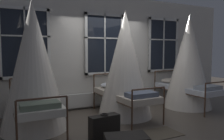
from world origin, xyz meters
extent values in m
plane|color=brown|center=(0.00, 0.00, 0.00)|extent=(18.00, 18.00, 0.00)
cube|color=silver|center=(0.00, 1.35, 1.58)|extent=(8.97, 0.10, 3.16)
cube|color=black|center=(-2.10, 1.24, 1.78)|extent=(1.18, 0.02, 1.71)
cube|color=silver|center=(-2.10, 1.24, 0.96)|extent=(1.18, 0.06, 0.07)
cube|color=silver|center=(-2.10, 1.24, 2.59)|extent=(1.18, 0.06, 0.07)
cube|color=silver|center=(-1.55, 1.24, 1.78)|extent=(0.07, 0.06, 1.71)
cube|color=silver|center=(-2.10, 1.24, 1.78)|extent=(0.04, 0.06, 1.71)
cube|color=silver|center=(-2.10, 1.24, 1.95)|extent=(1.18, 0.06, 0.04)
cube|color=black|center=(0.00, 1.24, 1.78)|extent=(1.18, 0.02, 1.71)
cube|color=silver|center=(0.00, 1.24, 0.96)|extent=(1.18, 0.06, 0.07)
cube|color=silver|center=(0.00, 1.24, 2.59)|extent=(1.18, 0.06, 0.07)
cube|color=silver|center=(-0.55, 1.24, 1.78)|extent=(0.07, 0.06, 1.71)
cube|color=silver|center=(0.55, 1.24, 1.78)|extent=(0.07, 0.06, 1.71)
cube|color=silver|center=(0.00, 1.24, 1.78)|extent=(0.04, 0.06, 1.71)
cube|color=silver|center=(0.00, 1.24, 1.95)|extent=(1.18, 0.06, 0.04)
cube|color=black|center=(2.10, 1.24, 1.78)|extent=(1.18, 0.02, 1.71)
cube|color=silver|center=(2.10, 1.24, 0.96)|extent=(1.18, 0.06, 0.07)
cube|color=silver|center=(2.10, 1.24, 2.59)|extent=(1.18, 0.06, 0.07)
cube|color=silver|center=(1.55, 1.24, 1.78)|extent=(0.07, 0.06, 1.71)
cube|color=silver|center=(2.66, 1.24, 1.78)|extent=(0.07, 0.06, 1.71)
cube|color=silver|center=(2.10, 1.24, 1.78)|extent=(0.04, 0.06, 1.71)
cube|color=silver|center=(2.10, 1.24, 1.95)|extent=(1.18, 0.06, 0.04)
cube|color=silver|center=(0.00, 1.22, 0.25)|extent=(4.81, 0.10, 0.36)
cylinder|color=#4C3323|center=(-2.48, 1.13, 0.48)|extent=(0.04, 0.04, 0.95)
cylinder|color=#4C3323|center=(-1.67, 1.12, 0.48)|extent=(0.04, 0.04, 0.95)
cylinder|color=#4C3323|center=(-2.50, -0.80, 0.41)|extent=(0.04, 0.04, 0.82)
cylinder|color=#4C3323|center=(-1.69, -0.81, 0.41)|extent=(0.04, 0.04, 0.82)
cylinder|color=#4C3323|center=(-2.49, 0.16, 0.46)|extent=(0.05, 1.93, 0.03)
cylinder|color=#4C3323|center=(-1.68, 0.15, 0.46)|extent=(0.05, 1.93, 0.03)
cylinder|color=#4C3323|center=(-2.08, 1.12, 0.95)|extent=(0.81, 0.04, 0.03)
cylinder|color=#4C3323|center=(-2.10, -0.80, 0.82)|extent=(0.81, 0.04, 0.03)
cube|color=silver|center=(-2.09, 0.16, 0.53)|extent=(0.85, 1.95, 0.14)
ellipsoid|color=silver|center=(-2.08, 0.88, 0.67)|extent=(0.63, 0.41, 0.14)
cube|color=slate|center=(-2.09, -0.54, 0.65)|extent=(0.67, 0.37, 0.10)
cone|color=silver|center=(-2.09, 0.16, 1.31)|extent=(1.33, 1.33, 2.61)
cylinder|color=#4C3323|center=(-0.39, 1.11, 0.48)|extent=(0.04, 0.04, 0.95)
cylinder|color=#4C3323|center=(0.42, 1.12, 0.48)|extent=(0.04, 0.04, 0.95)
cylinder|color=#4C3323|center=(-0.38, -0.81, 0.41)|extent=(0.04, 0.04, 0.82)
cylinder|color=#4C3323|center=(0.44, -0.81, 0.41)|extent=(0.04, 0.04, 0.82)
cylinder|color=#4C3323|center=(-0.38, 0.15, 0.46)|extent=(0.04, 1.93, 0.03)
cylinder|color=#4C3323|center=(0.43, 0.15, 0.46)|extent=(0.04, 1.93, 0.03)
cylinder|color=#4C3323|center=(0.02, 1.11, 0.95)|extent=(0.81, 0.04, 0.03)
cylinder|color=#4C3323|center=(0.03, -0.81, 0.82)|extent=(0.81, 0.04, 0.03)
cube|color=beige|center=(0.02, 0.15, 0.53)|extent=(0.84, 1.95, 0.14)
ellipsoid|color=silver|center=(0.02, 0.87, 0.67)|extent=(0.63, 0.40, 0.14)
cube|color=slate|center=(0.03, -0.55, 0.65)|extent=(0.67, 0.36, 0.10)
cone|color=silver|center=(0.02, 0.15, 1.28)|extent=(1.33, 1.33, 2.56)
cylinder|color=#4C3323|center=(1.66, 1.09, 0.48)|extent=(0.04, 0.04, 0.95)
cylinder|color=#4C3323|center=(2.48, 1.09, 0.48)|extent=(0.04, 0.04, 0.95)
cylinder|color=#4C3323|center=(1.67, -0.84, 0.41)|extent=(0.04, 0.04, 0.82)
cylinder|color=#4C3323|center=(1.67, 0.13, 0.46)|extent=(0.03, 1.92, 0.03)
cylinder|color=#4C3323|center=(2.48, 0.13, 0.46)|extent=(0.03, 1.92, 0.03)
cylinder|color=#4C3323|center=(2.07, 1.09, 0.95)|extent=(0.81, 0.03, 0.03)
cylinder|color=#4C3323|center=(2.07, -0.84, 0.82)|extent=(0.81, 0.03, 0.03)
cube|color=silver|center=(2.07, 0.13, 0.53)|extent=(0.83, 1.95, 0.14)
ellipsoid|color=beige|center=(2.07, 0.85, 0.67)|extent=(0.62, 0.40, 0.14)
cube|color=#8C939E|center=(2.07, -0.58, 0.65)|extent=(0.67, 0.36, 0.10)
cone|color=silver|center=(2.07, 0.13, 1.30)|extent=(1.33, 1.33, 2.60)
cube|color=brown|center=(0.00, -1.20, 0.01)|extent=(0.82, 0.58, 0.01)
cube|color=black|center=(-1.05, -0.95, 0.22)|extent=(0.57, 0.25, 0.44)
cube|color=tan|center=(-1.06, -0.85, 0.22)|extent=(0.50, 0.05, 0.03)
torus|color=black|center=(-1.05, -0.95, 0.46)|extent=(0.16, 0.16, 0.02)
camera|label=1|loc=(-2.76, -4.58, 1.60)|focal=36.54mm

